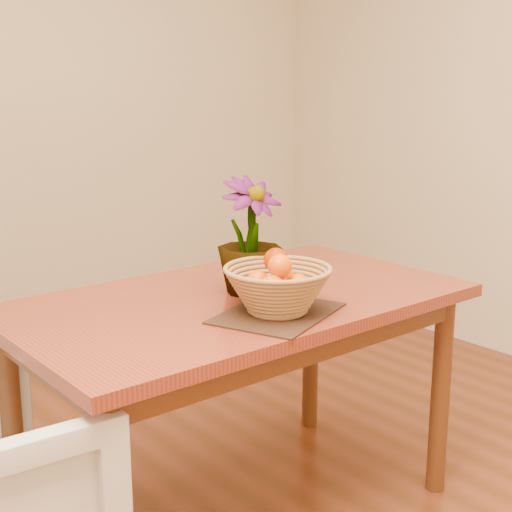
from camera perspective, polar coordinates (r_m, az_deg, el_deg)
table at (r=2.23m, az=-1.35°, el=-5.35°), size 1.40×0.80×0.75m
placemat at (r=2.02m, az=1.73°, el=-4.59°), size 0.44×0.38×0.01m
wicker_basket at (r=2.01m, az=1.74°, el=-2.83°), size 0.31×0.31×0.13m
orange_pile at (r=2.00m, az=1.72°, el=-1.47°), size 0.17×0.16×0.13m
potted_plant at (r=2.19m, az=-0.50°, el=1.61°), size 0.22×0.22×0.36m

